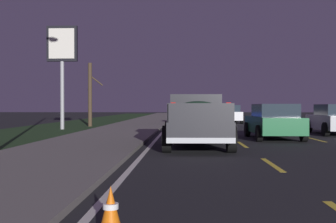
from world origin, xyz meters
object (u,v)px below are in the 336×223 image
(sedan_white, at_px, (229,114))
(traffic_cone_near, at_px, (111,213))
(sedan_blue, at_px, (190,115))
(bare_tree_far, at_px, (90,94))
(gas_price_sign, at_px, (62,52))
(sedan_green, at_px, (274,121))
(sedan_silver, at_px, (335,119))
(pickup_truck, at_px, (196,119))

(sedan_white, height_order, traffic_cone_near, sedan_white)
(sedan_blue, height_order, bare_tree_far, bare_tree_far)
(gas_price_sign, xyz_separation_m, traffic_cone_near, (-21.25, -6.86, -4.53))
(sedan_blue, distance_m, sedan_green, 14.42)
(sedan_silver, bearing_deg, sedan_white, 15.39)
(pickup_truck, distance_m, sedan_silver, 9.90)
(sedan_blue, distance_m, gas_price_sign, 11.27)
(gas_price_sign, relative_size, traffic_cone_near, 11.10)
(pickup_truck, height_order, sedan_blue, pickup_truck)
(bare_tree_far, bearing_deg, pickup_truck, -154.07)
(traffic_cone_near, bearing_deg, sedan_white, -8.18)
(bare_tree_far, bearing_deg, traffic_cone_near, -166.59)
(sedan_blue, xyz_separation_m, sedan_green, (-14.00, -3.47, 0.00))
(sedan_blue, xyz_separation_m, gas_price_sign, (-6.76, 8.07, 4.03))
(sedan_white, distance_m, sedan_green, 17.35)
(sedan_silver, distance_m, sedan_blue, 13.10)
(sedan_silver, distance_m, gas_price_sign, 16.36)
(pickup_truck, height_order, sedan_silver, pickup_truck)
(sedan_green, relative_size, gas_price_sign, 0.69)
(sedan_silver, bearing_deg, gas_price_sign, 74.78)
(bare_tree_far, relative_size, traffic_cone_near, 7.81)
(sedan_green, bearing_deg, sedan_blue, 13.94)
(sedan_white, bearing_deg, traffic_cone_near, 171.82)
(pickup_truck, relative_size, sedan_blue, 1.24)
(sedan_white, distance_m, gas_price_sign, 15.74)
(gas_price_sign, height_order, traffic_cone_near, gas_price_sign)
(sedan_blue, relative_size, gas_price_sign, 0.69)
(sedan_blue, relative_size, bare_tree_far, 0.97)
(sedan_blue, bearing_deg, traffic_cone_near, 177.52)
(sedan_blue, relative_size, traffic_cone_near, 7.61)
(sedan_silver, bearing_deg, sedan_blue, 33.49)
(sedan_white, distance_m, traffic_cone_near, 31.69)
(pickup_truck, distance_m, sedan_blue, 17.67)
(sedan_silver, height_order, gas_price_sign, gas_price_sign)
(sedan_green, bearing_deg, sedan_white, 0.59)
(pickup_truck, height_order, sedan_green, pickup_truck)
(pickup_truck, bearing_deg, sedan_green, -43.55)
(sedan_white, relative_size, sedan_silver, 1.00)
(pickup_truck, xyz_separation_m, traffic_cone_near, (-10.34, 1.19, -0.70))
(sedan_white, xyz_separation_m, traffic_cone_near, (-31.36, 4.51, -0.50))
(sedan_blue, xyz_separation_m, bare_tree_far, (-2.91, 7.20, 1.56))
(pickup_truck, distance_m, traffic_cone_near, 10.43)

